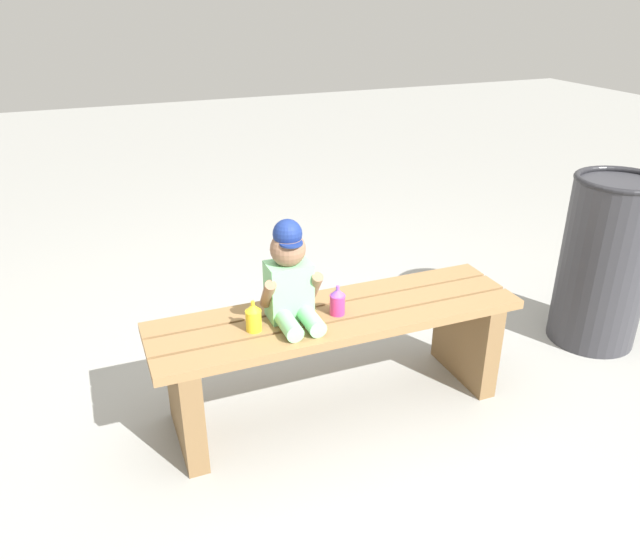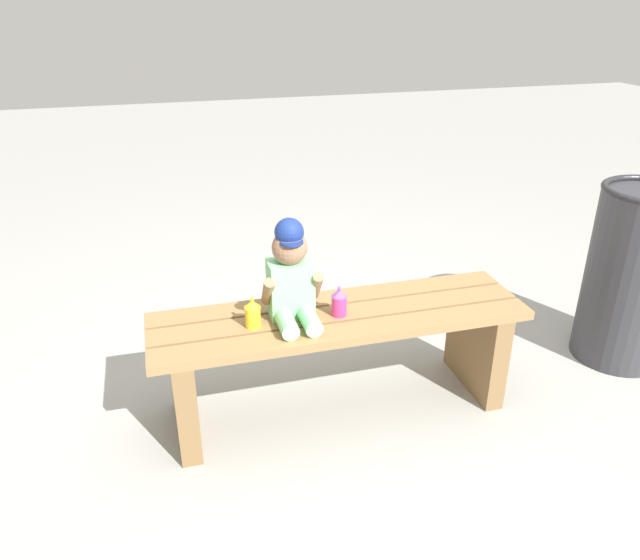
% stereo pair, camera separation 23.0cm
% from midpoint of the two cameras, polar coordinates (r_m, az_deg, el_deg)
% --- Properties ---
extents(ground_plane, '(16.00, 16.00, 0.00)m').
position_cam_midpoint_polar(ground_plane, '(2.71, 4.19, -11.72)').
color(ground_plane, '#999993').
extents(park_bench, '(1.51, 0.41, 0.46)m').
position_cam_midpoint_polar(park_bench, '(2.53, 4.41, -6.10)').
color(park_bench, olive).
rests_on(park_bench, ground_plane).
extents(child_figure, '(0.23, 0.27, 0.40)m').
position_cam_midpoint_polar(child_figure, '(2.34, 0.12, 0.29)').
color(child_figure, '#7FCC8C').
rests_on(child_figure, park_bench).
extents(sippy_cup_left, '(0.06, 0.06, 0.12)m').
position_cam_midpoint_polar(sippy_cup_left, '(2.33, -3.48, -3.16)').
color(sippy_cup_left, yellow).
rests_on(sippy_cup_left, park_bench).
extents(sippy_cup_right, '(0.06, 0.06, 0.12)m').
position_cam_midpoint_polar(sippy_cup_right, '(2.41, 4.53, -2.11)').
color(sippy_cup_right, '#E5337F').
rests_on(sippy_cup_right, park_bench).
extents(trash_bin, '(0.43, 0.43, 0.85)m').
position_cam_midpoint_polar(trash_bin, '(3.24, 28.94, 0.33)').
color(trash_bin, '#333338').
rests_on(trash_bin, ground_plane).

